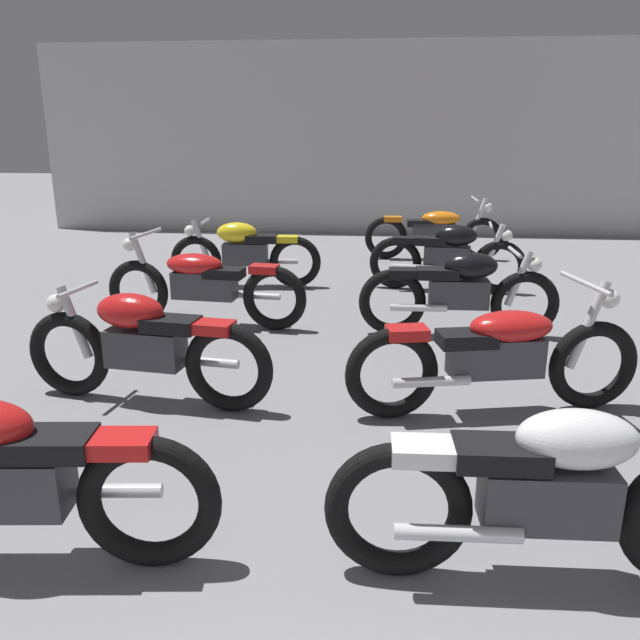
{
  "coord_description": "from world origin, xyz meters",
  "views": [
    {
      "loc": [
        0.45,
        0.31,
        1.98
      ],
      "look_at": [
        0.0,
        5.08,
        0.55
      ],
      "focal_mm": 35.76,
      "sensor_mm": 36.0,
      "label": 1
    }
  ],
  "objects": [
    {
      "name": "back_wall",
      "position": [
        0.0,
        13.18,
        1.8
      ],
      "size": [
        12.56,
        0.24,
        3.6
      ],
      "primitive_type": "cube",
      "color": "#BCBAB7",
      "rests_on": "ground"
    },
    {
      "name": "motorcycle_left_row_1",
      "position": [
        -1.23,
        2.74,
        0.46
      ],
      "size": [
        1.97,
        0.52,
        0.88
      ],
      "color": "black",
      "rests_on": "ground"
    },
    {
      "name": "motorcycle_left_row_2",
      "position": [
        -1.26,
        4.62,
        0.46
      ],
      "size": [
        1.97,
        0.5,
        0.88
      ],
      "color": "black",
      "rests_on": "ground"
    },
    {
      "name": "motorcycle_left_row_3",
      "position": [
        -1.36,
        6.61,
        0.45
      ],
      "size": [
        2.17,
        0.68,
        0.97
      ],
      "color": "black",
      "rests_on": "ground"
    },
    {
      "name": "motorcycle_left_row_4",
      "position": [
        -1.3,
        8.36,
        0.46
      ],
      "size": [
        1.97,
        0.48,
        0.88
      ],
      "color": "black",
      "rests_on": "ground"
    },
    {
      "name": "motorcycle_right_row_1",
      "position": [
        1.23,
        2.86,
        0.46
      ],
      "size": [
        1.97,
        0.48,
        0.88
      ],
      "color": "black",
      "rests_on": "ground"
    },
    {
      "name": "motorcycle_right_row_2",
      "position": [
        1.31,
        4.69,
        0.45
      ],
      "size": [
        2.15,
        0.78,
        0.97
      ],
      "color": "black",
      "rests_on": "ground"
    },
    {
      "name": "motorcycle_right_row_3",
      "position": [
        1.25,
        6.51,
        0.46
      ],
      "size": [
        1.97,
        0.48,
        0.88
      ],
      "color": "black",
      "rests_on": "ground"
    },
    {
      "name": "motorcycle_right_row_4",
      "position": [
        1.31,
        8.39,
        0.46
      ],
      "size": [
        1.97,
        0.48,
        0.88
      ],
      "color": "black",
      "rests_on": "ground"
    },
    {
      "name": "motorcycle_right_row_5",
      "position": [
        1.31,
        10.46,
        0.45
      ],
      "size": [
        2.17,
        0.68,
        0.97
      ],
      "color": "black",
      "rests_on": "ground"
    }
  ]
}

